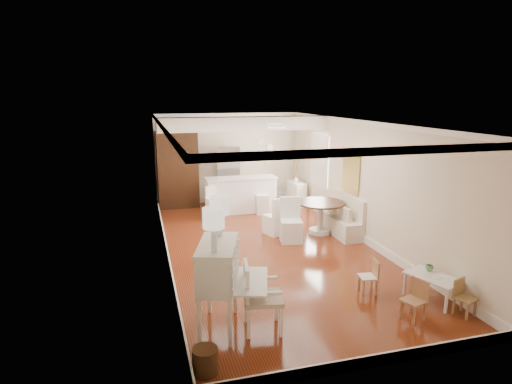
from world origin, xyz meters
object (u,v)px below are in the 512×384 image
slip_chair_near (291,220)px  bar_stool_right (262,198)px  sideboard (296,194)px  secretary_bureau (218,287)px  kids_chair_c (465,298)px  slip_chair_far (275,215)px  gustavian_armchair (263,297)px  kids_chair_a (413,300)px  kids_table (432,288)px  breakfast_counter (241,195)px  fridge (239,175)px  dining_table (320,218)px  kids_chair_b (368,276)px  wicker_basket (205,361)px  bar_stool_left (214,203)px  pantry_cabinet (178,170)px

slip_chair_near → bar_stool_right: size_ratio=1.15×
sideboard → bar_stool_right: bearing=-159.3°
secretary_bureau → bar_stool_right: secretary_bureau is taller
kids_chair_c → slip_chair_far: slip_chair_far is taller
gustavian_armchair → kids_chair_a: gustavian_armchair is taller
secretary_bureau → kids_table: secretary_bureau is taller
kids_chair_c → breakfast_counter: breakfast_counter is taller
fridge → breakfast_counter: bearing=-100.8°
dining_table → sideboard: size_ratio=1.53×
kids_chair_b → kids_chair_a: bearing=20.3°
wicker_basket → sideboard: sideboard is taller
wicker_basket → kids_chair_a: bearing=7.6°
kids_chair_c → dining_table: size_ratio=0.50×
secretary_bureau → kids_chair_b: (2.71, 0.47, -0.36)m
gustavian_armchair → kids_chair_b: 2.20m
kids_table → kids_chair_a: bearing=-146.4°
slip_chair_far → sideboard: size_ratio=1.24×
slip_chair_near → slip_chair_far: 0.66m
kids_table → bar_stool_right: (-1.27, 5.88, 0.23)m
kids_chair_b → slip_chair_near: (-0.38, 2.85, 0.21)m
kids_chair_a → bar_stool_right: (-0.58, 6.35, 0.13)m
breakfast_counter → gustavian_armchair: bearing=-100.5°
kids_table → secretary_bureau: bearing=178.9°
fridge → sideboard: fridge is taller
breakfast_counter → slip_chair_far: bearing=-81.3°
slip_chair_near → bar_stool_left: 2.73m
secretary_bureau → fridge: fridge is taller
kids_chair_c → breakfast_counter: size_ratio=0.28×
fridge → dining_table: bearing=-70.7°
gustavian_armchair → kids_chair_b: bearing=-62.8°
kids_table → kids_chair_b: kids_chair_b is taller
wicker_basket → bar_stool_right: size_ratio=0.37×
bar_stool_right → fridge: size_ratio=0.50×
secretary_bureau → pantry_cabinet: (0.10, 7.23, 0.49)m
kids_chair_b → slip_chair_near: 2.89m
bar_stool_left → fridge: (1.07, 1.53, 0.45)m
secretary_bureau → kids_chair_c: 3.83m
slip_chair_near → breakfast_counter: 2.88m
kids_chair_a → dining_table: (0.32, 4.24, 0.08)m
kids_chair_c → pantry_cabinet: size_ratio=0.25×
secretary_bureau → gustavian_armchair: secretary_bureau is taller
wicker_basket → bar_stool_left: size_ratio=0.36×
kids_table → kids_chair_b: 1.05m
kids_chair_c → kids_chair_a: bearing=153.9°
slip_chair_near → bar_stool_left: slip_chair_near is taller
secretary_bureau → breakfast_counter: size_ratio=0.65×
wicker_basket → bar_stool_left: bar_stool_left is taller
kids_chair_a → breakfast_counter: bearing=172.1°
slip_chair_near → sideboard: size_ratio=1.34×
slip_chair_near → bar_stool_left: size_ratio=1.14×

